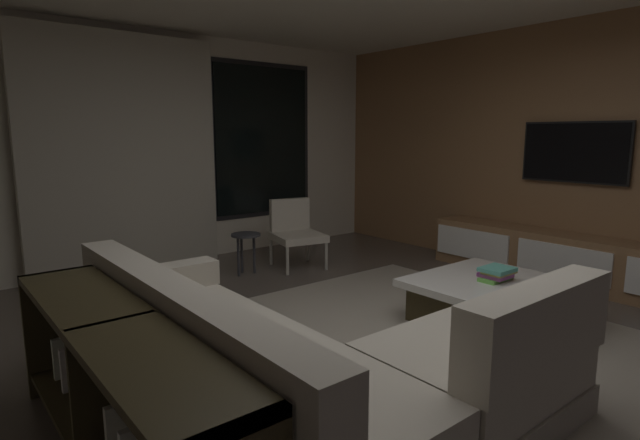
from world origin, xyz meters
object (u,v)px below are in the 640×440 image
at_px(mounted_tv, 574,152).
at_px(console_table_behind_couch, 117,390).
at_px(media_console, 577,262).
at_px(accent_chair_near_window, 295,229).
at_px(side_stool, 245,241).
at_px(book_stack_on_coffee_table, 496,273).
at_px(sectional_couch, 300,368).
at_px(coffee_table, 494,302).

distance_m(mounted_tv, console_table_behind_couch, 4.82).
bearing_deg(media_console, accent_chair_near_window, 124.87).
xyz_separation_m(side_stool, console_table_behind_couch, (-2.17, -2.54, 0.04)).
bearing_deg(side_stool, accent_chair_near_window, -3.20).
bearing_deg(side_stool, book_stack_on_coffee_table, -72.11).
xyz_separation_m(media_console, mounted_tv, (0.18, 0.20, 1.10)).
relative_size(sectional_couch, mounted_tv, 2.31).
xyz_separation_m(accent_chair_near_window, console_table_behind_couch, (-2.82, -2.51, -0.02)).
bearing_deg(side_stool, mounted_tv, -42.17).
bearing_deg(coffee_table, accent_chair_near_window, 93.14).
height_order(accent_chair_near_window, media_console, accent_chair_near_window).
distance_m(book_stack_on_coffee_table, accent_chair_near_window, 2.52).
relative_size(coffee_table, mounted_tv, 1.07).
height_order(book_stack_on_coffee_table, media_console, media_console).
relative_size(book_stack_on_coffee_table, media_console, 0.09).
bearing_deg(sectional_couch, side_stool, 64.79).
height_order(coffee_table, book_stack_on_coffee_table, book_stack_on_coffee_table).
height_order(book_stack_on_coffee_table, mounted_tv, mounted_tv).
distance_m(book_stack_on_coffee_table, side_stool, 2.68).
bearing_deg(book_stack_on_coffee_table, coffee_table, -154.55).
xyz_separation_m(sectional_couch, mounted_tv, (3.81, 0.36, 1.06)).
height_order(media_console, console_table_behind_couch, console_table_behind_couch).
distance_m(book_stack_on_coffee_table, console_table_behind_couch, 3.00).
relative_size(media_console, mounted_tv, 2.86).
relative_size(side_stool, console_table_behind_couch, 0.22).
xyz_separation_m(book_stack_on_coffee_table, media_console, (1.55, 0.04, -0.17)).
distance_m(coffee_table, media_console, 1.59).
height_order(coffee_table, media_console, media_console).
height_order(book_stack_on_coffee_table, accent_chair_near_window, accent_chair_near_window).
distance_m(side_stool, mounted_tv, 3.58).
distance_m(coffee_table, side_stool, 2.69).
relative_size(sectional_couch, side_stool, 5.43).
bearing_deg(accent_chair_near_window, book_stack_on_coffee_table, -85.99).
xyz_separation_m(coffee_table, accent_chair_near_window, (-0.14, 2.53, 0.25)).
distance_m(coffee_table, book_stack_on_coffee_table, 0.24).
xyz_separation_m(book_stack_on_coffee_table, accent_chair_near_window, (-0.18, 2.52, 0.02)).
distance_m(media_console, mounted_tv, 1.13).
relative_size(sectional_couch, media_console, 0.81).
bearing_deg(console_table_behind_couch, side_stool, 49.52).
relative_size(accent_chair_near_window, media_console, 0.25).
bearing_deg(console_table_behind_couch, accent_chair_near_window, 41.66).
xyz_separation_m(accent_chair_near_window, mounted_tv, (1.90, -2.27, 0.92)).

